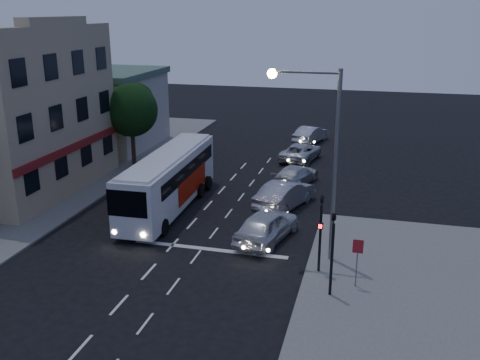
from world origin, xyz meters
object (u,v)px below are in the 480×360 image
(traffic_signal_main, at_px, (321,224))
(regulatory_sign, at_px, (357,255))
(car_sedan_a, at_px, (285,194))
(car_extra, at_px, (311,134))
(streetlight, at_px, (322,144))
(car_sedan_b, at_px, (296,175))
(street_tree, at_px, (131,108))
(tour_bus, at_px, (169,179))
(car_suv, at_px, (267,226))
(car_sedan_c, at_px, (301,152))
(traffic_signal_side, at_px, (333,244))

(traffic_signal_main, bearing_deg, regulatory_sign, -30.84)
(car_sedan_a, height_order, regulatory_sign, regulatory_sign)
(car_extra, xyz_separation_m, streetlight, (3.28, -23.65, 4.98))
(car_sedan_b, height_order, traffic_signal_main, traffic_signal_main)
(street_tree, bearing_deg, car_sedan_b, -6.96)
(car_sedan_b, distance_m, regulatory_sign, 14.52)
(car_extra, bearing_deg, street_tree, 59.09)
(streetlight, bearing_deg, tour_bus, 153.23)
(tour_bus, relative_size, car_sedan_a, 2.26)
(tour_bus, distance_m, car_sedan_b, 9.39)
(car_extra, bearing_deg, streetlight, 115.55)
(tour_bus, xyz_separation_m, car_extra, (6.15, 18.89, -1.11))
(tour_bus, height_order, car_suv, tour_bus)
(car_sedan_a, bearing_deg, car_suv, 108.12)
(tour_bus, height_order, car_sedan_c, tour_bus)
(traffic_signal_main, bearing_deg, car_sedan_b, 103.40)
(tour_bus, height_order, car_extra, tour_bus)
(traffic_signal_side, distance_m, streetlight, 4.84)
(traffic_signal_main, distance_m, street_tree, 21.38)
(traffic_signal_side, xyz_separation_m, street_tree, (-16.51, 16.22, 2.08))
(car_sedan_b, xyz_separation_m, car_sedan_c, (-0.53, 6.26, 0.02))
(regulatory_sign, bearing_deg, street_tree, 138.92)
(car_suv, xyz_separation_m, traffic_signal_main, (3.06, -3.02, 1.60))
(streetlight, height_order, street_tree, streetlight)
(car_sedan_b, distance_m, streetlight, 12.65)
(car_suv, xyz_separation_m, regulatory_sign, (4.76, -4.04, 0.77))
(regulatory_sign, relative_size, street_tree, 0.35)
(traffic_signal_side, bearing_deg, car_suv, 126.95)
(car_suv, bearing_deg, traffic_signal_main, 149.16)
(car_suv, bearing_deg, traffic_signal_side, 140.74)
(car_sedan_b, height_order, traffic_signal_side, traffic_signal_side)
(car_sedan_a, bearing_deg, traffic_signal_side, 129.19)
(car_sedan_c, relative_size, streetlight, 0.55)
(tour_bus, distance_m, car_sedan_a, 7.06)
(car_sedan_b, bearing_deg, car_sedan_c, -70.43)
(car_sedan_c, relative_size, traffic_signal_side, 1.21)
(car_sedan_c, xyz_separation_m, streetlight, (3.30, -17.52, 5.04))
(traffic_signal_main, bearing_deg, car_extra, 98.04)
(car_sedan_a, distance_m, regulatory_sign, 10.26)
(tour_bus, relative_size, traffic_signal_main, 2.75)
(regulatory_sign, height_order, street_tree, street_tree)
(traffic_signal_main, bearing_deg, street_tree, 137.97)
(traffic_signal_main, bearing_deg, tour_bus, 147.46)
(tour_bus, relative_size, car_sedan_c, 2.27)
(tour_bus, xyz_separation_m, car_sedan_b, (6.67, 6.50, -1.19))
(car_sedan_a, xyz_separation_m, car_sedan_b, (-0.05, 4.60, -0.15))
(traffic_signal_main, distance_m, regulatory_sign, 2.14)
(tour_bus, relative_size, car_suv, 2.33)
(tour_bus, bearing_deg, car_extra, 70.55)
(tour_bus, height_order, traffic_signal_side, traffic_signal_side)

